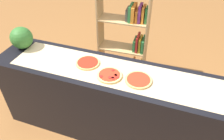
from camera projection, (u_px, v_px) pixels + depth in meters
ground_plane at (112, 129)px, 2.68m from camera, size 12.00×12.00×0.00m
counter at (112, 103)px, 2.40m from camera, size 2.49×0.57×0.91m
parchment_paper at (112, 72)px, 2.11m from camera, size 2.06×0.44×0.00m
pizza_plain_0 at (88, 63)px, 2.21m from camera, size 0.24×0.24×0.02m
pizza_pepperoni_1 at (109, 75)px, 2.05m from camera, size 0.24×0.24×0.03m
pizza_plain_2 at (138, 80)px, 2.00m from camera, size 0.25×0.25×0.02m
watermelon at (22, 38)px, 2.38m from camera, size 0.24×0.24×0.24m
bookshelf at (129, 36)px, 3.12m from camera, size 0.72×0.31×1.38m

